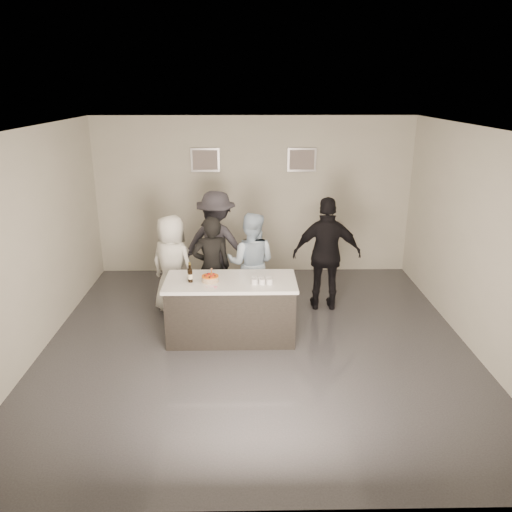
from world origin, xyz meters
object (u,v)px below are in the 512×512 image
(beer_bottle_b, at_px, (190,273))
(person_guest_back, at_px, (217,244))
(person_guest_right, at_px, (327,254))
(beer_bottle_a, at_px, (190,272))
(cake, at_px, (210,279))
(bar_counter, at_px, (231,309))
(person_main_blue, at_px, (251,263))
(person_main_black, at_px, (212,268))
(person_guest_left, at_px, (172,265))

(beer_bottle_b, bearing_deg, person_guest_back, 80.87)
(person_guest_right, height_order, person_guest_back, person_guest_right)
(beer_bottle_b, bearing_deg, beer_bottle_a, 102.51)
(cake, height_order, beer_bottle_b, beer_bottle_b)
(bar_counter, bearing_deg, person_guest_back, 100.03)
(beer_bottle_a, distance_m, person_main_blue, 1.28)
(person_main_black, bearing_deg, beer_bottle_a, 58.21)
(beer_bottle_a, bearing_deg, person_guest_left, 112.53)
(person_guest_left, relative_size, person_guest_back, 0.87)
(person_main_black, distance_m, person_guest_back, 0.91)
(beer_bottle_a, relative_size, person_guest_right, 0.14)
(beer_bottle_b, distance_m, person_guest_back, 1.71)
(cake, xyz_separation_m, person_guest_left, (-0.68, 0.98, -0.13))
(cake, xyz_separation_m, beer_bottle_a, (-0.29, 0.05, 0.09))
(beer_bottle_b, distance_m, person_guest_right, 2.35)
(beer_bottle_b, relative_size, person_guest_left, 0.16)
(person_main_blue, bearing_deg, person_main_black, 28.19)
(person_main_blue, xyz_separation_m, person_guest_right, (1.22, 0.10, 0.11))
(bar_counter, xyz_separation_m, beer_bottle_b, (-0.56, -0.07, 0.58))
(cake, distance_m, beer_bottle_a, 0.31)
(beer_bottle_a, height_order, person_guest_right, person_guest_right)
(bar_counter, relative_size, person_guest_right, 1.00)
(cake, bearing_deg, person_guest_back, 90.13)
(beer_bottle_a, distance_m, person_guest_back, 1.65)
(person_main_blue, distance_m, person_guest_back, 0.93)
(bar_counter, relative_size, person_guest_back, 1.01)
(cake, xyz_separation_m, person_main_blue, (0.58, 0.96, -0.11))
(beer_bottle_b, xyz_separation_m, person_guest_left, (-0.40, 0.99, -0.23))
(person_main_black, relative_size, person_guest_back, 0.89)
(bar_counter, xyz_separation_m, cake, (-0.28, -0.05, 0.49))
(cake, height_order, person_guest_right, person_guest_right)
(person_guest_right, bearing_deg, cake, 33.13)
(bar_counter, height_order, person_main_black, person_main_black)
(beer_bottle_b, distance_m, person_main_black, 0.84)
(cake, height_order, person_guest_left, person_guest_left)
(person_guest_right, bearing_deg, person_guest_back, -15.98)
(person_main_black, xyz_separation_m, person_guest_left, (-0.64, 0.21, -0.02))
(person_main_blue, distance_m, person_guest_left, 1.26)
(beer_bottle_a, height_order, beer_bottle_b, same)
(bar_counter, distance_m, person_guest_back, 1.72)
(beer_bottle_b, bearing_deg, person_main_black, 72.90)
(person_main_blue, bearing_deg, person_guest_left, 9.85)
(bar_counter, xyz_separation_m, person_main_black, (-0.32, 0.72, 0.37))
(beer_bottle_a, bearing_deg, person_guest_back, 80.04)
(person_main_black, bearing_deg, cake, 80.35)
(person_guest_left, bearing_deg, cake, 152.71)
(person_guest_right, bearing_deg, bar_counter, 36.31)
(person_main_blue, bearing_deg, beer_bottle_a, 57.05)
(bar_counter, distance_m, person_guest_right, 1.89)
(person_guest_right, bearing_deg, beer_bottle_b, 30.07)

